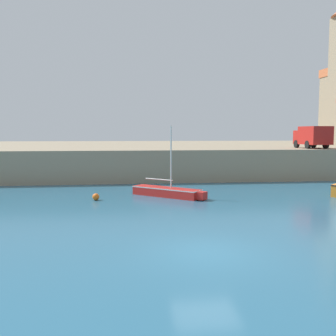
{
  "coord_description": "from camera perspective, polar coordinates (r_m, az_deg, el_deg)",
  "views": [
    {
      "loc": [
        -3.16,
        -14.3,
        4.53
      ],
      "look_at": [
        0.19,
        13.61,
        2.0
      ],
      "focal_mm": 42.0,
      "sensor_mm": 36.0,
      "label": 1
    }
  ],
  "objects": [
    {
      "name": "ground_plane",
      "position": [
        15.33,
        5.48,
        -12.07
      ],
      "size": [
        200.0,
        200.0,
        0.0
      ],
      "primitive_type": "plane",
      "color": "#28607F"
    },
    {
      "name": "sailboat_red_2",
      "position": [
        27.95,
        -0.03,
        -3.42
      ],
      "size": [
        4.98,
        4.51,
        5.01
      ],
      "color": "red",
      "rests_on": "ground"
    },
    {
      "name": "mooring_buoy",
      "position": [
        26.9,
        -10.43,
        -4.13
      ],
      "size": [
        0.47,
        0.47,
        0.47
      ],
      "primitive_type": "sphere",
      "color": "orange",
      "rests_on": "ground"
    },
    {
      "name": "quay_seawall",
      "position": [
        54.83,
        -3.53,
        1.95
      ],
      "size": [
        120.0,
        40.0,
        2.96
      ],
      "primitive_type": "cube",
      "color": "gray",
      "rests_on": "ground"
    },
    {
      "name": "truck_on_quay",
      "position": [
        42.22,
        20.23,
        4.35
      ],
      "size": [
        2.27,
        4.36,
        2.2
      ],
      "color": "#AD1E19",
      "rests_on": "quay_seawall"
    }
  ]
}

